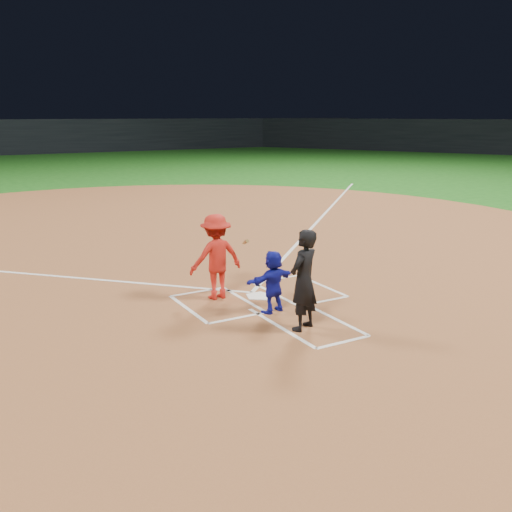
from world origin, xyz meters
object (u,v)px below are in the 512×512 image
home_plate (259,296)px  batter_at_plate (216,257)px  umpire (304,280)px  catcher (273,281)px

home_plate → batter_at_plate: size_ratio=0.35×
batter_at_plate → home_plate: bearing=-24.5°
umpire → batter_at_plate: 2.38m
home_plate → umpire: 2.16m
home_plate → umpire: bearing=82.9°
home_plate → batter_at_plate: bearing=-24.5°
home_plate → batter_at_plate: 1.23m
home_plate → catcher: bearing=76.1°
umpire → batter_at_plate: (-0.55, 2.32, -0.02)m
catcher → batter_at_plate: 1.44m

